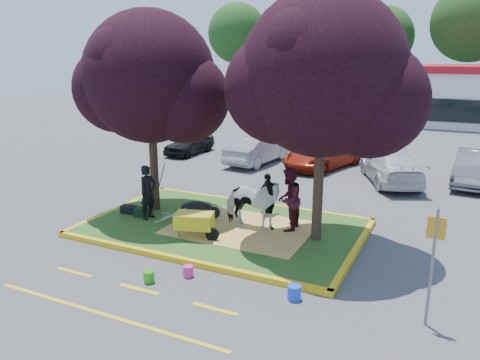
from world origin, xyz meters
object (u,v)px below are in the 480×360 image
at_px(bucket_blue, 294,293).
at_px(handler, 148,192).
at_px(bucket_green, 149,277).
at_px(calf, 198,210).
at_px(cow, 252,204).
at_px(bucket_pink, 188,271).
at_px(wheelbarrow, 195,221).
at_px(sign_post, 433,255).
at_px(car_black, 190,143).
at_px(car_silver, 258,149).

bearing_deg(bucket_blue, handler, 155.95).
bearing_deg(bucket_green, calf, 104.05).
bearing_deg(cow, bucket_pink, 176.51).
height_order(calf, bucket_blue, calf).
distance_m(wheelbarrow, bucket_blue, 4.13).
xyz_separation_m(calf, bucket_pink, (1.69, -3.34, -0.29)).
bearing_deg(handler, bucket_green, -134.17).
bearing_deg(bucket_green, bucket_blue, 12.30).
distance_m(sign_post, car_black, 17.83).
bearing_deg(bucket_blue, wheelbarrow, 153.32).
distance_m(cow, bucket_pink, 3.34).
height_order(cow, bucket_blue, cow).
height_order(cow, car_black, cow).
height_order(bucket_blue, car_silver, car_silver).
distance_m(bucket_green, car_silver, 12.96).
xyz_separation_m(cow, sign_post, (5.18, -2.96, 0.56)).
xyz_separation_m(calf, bucket_green, (1.00, -4.00, -0.29)).
bearing_deg(cow, bucket_blue, -141.18).
height_order(bucket_pink, car_silver, car_silver).
bearing_deg(bucket_pink, cow, 85.65).
height_order(bucket_green, car_silver, car_silver).
bearing_deg(cow, handler, 100.05).
bearing_deg(car_silver, calf, 107.29).
xyz_separation_m(bucket_blue, car_silver, (-6.08, 11.93, 0.55)).
distance_m(handler, wheelbarrow, 2.33).
relative_size(cow, bucket_pink, 6.92).
bearing_deg(bucket_green, sign_post, 8.70).
xyz_separation_m(cow, wheelbarrow, (-1.21, -1.31, -0.31)).
bearing_deg(calf, cow, -6.42).
distance_m(wheelbarrow, car_black, 12.42).
distance_m(sign_post, bucket_green, 6.34).
bearing_deg(wheelbarrow, calf, 99.83).
relative_size(cow, sign_post, 0.78).
bearing_deg(calf, sign_post, -26.57).
height_order(calf, sign_post, sign_post).
xyz_separation_m(calf, wheelbarrow, (0.73, -1.42, 0.23)).
xyz_separation_m(cow, car_black, (-7.85, 9.19, -0.37)).
height_order(cow, bucket_pink, cow).
height_order(bucket_blue, car_black, car_black).
xyz_separation_m(bucket_pink, bucket_blue, (2.71, 0.08, 0.03)).
distance_m(calf, bucket_green, 4.13).
xyz_separation_m(wheelbarrow, sign_post, (6.39, -1.65, 0.87)).
relative_size(sign_post, bucket_green, 8.85).
bearing_deg(bucket_pink, car_black, 121.48).
bearing_deg(bucket_blue, sign_post, 4.11).
height_order(car_black, car_silver, car_silver).
bearing_deg(calf, car_silver, 97.72).
bearing_deg(bucket_pink, sign_post, 2.88).
bearing_deg(handler, bucket_pink, -120.90).
bearing_deg(car_black, bucket_pink, -57.19).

